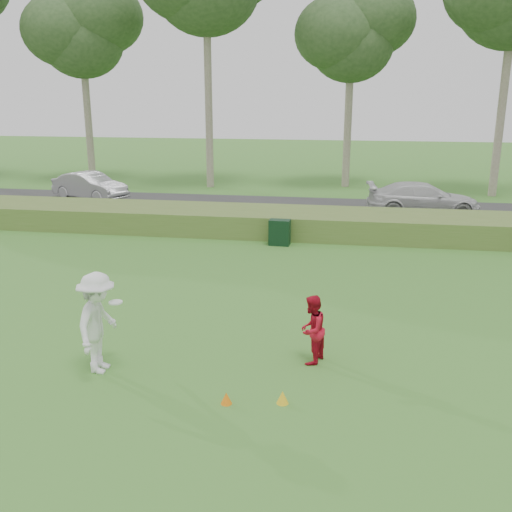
% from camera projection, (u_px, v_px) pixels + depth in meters
% --- Properties ---
extents(ground, '(120.00, 120.00, 0.00)m').
position_uv_depth(ground, '(223.00, 371.00, 11.53)').
color(ground, '#347527').
rests_on(ground, ground).
extents(reed_strip, '(80.00, 3.00, 0.90)m').
position_uv_depth(reed_strip, '(289.00, 222.00, 22.78)').
color(reed_strip, '#4E6E2C').
rests_on(reed_strip, ground).
extents(park_road, '(80.00, 6.00, 0.06)m').
position_uv_depth(park_road, '(301.00, 209.00, 27.64)').
color(park_road, '#2D2D2D').
rests_on(park_road, ground).
extents(tree_2, '(6.50, 6.50, 12.00)m').
position_uv_depth(tree_2, '(81.00, 32.00, 34.06)').
color(tree_2, gray).
rests_on(tree_2, ground).
extents(tree_4, '(6.24, 6.24, 11.50)m').
position_uv_depth(tree_4, '(352.00, 35.00, 32.07)').
color(tree_4, gray).
rests_on(tree_4, ground).
extents(player_white, '(0.92, 1.34, 2.07)m').
position_uv_depth(player_white, '(98.00, 323.00, 11.29)').
color(player_white, white).
rests_on(player_white, ground).
extents(player_red, '(0.76, 0.85, 1.46)m').
position_uv_depth(player_red, '(312.00, 330.00, 11.72)').
color(player_red, red).
rests_on(player_red, ground).
extents(cone_orange, '(0.20, 0.20, 0.22)m').
position_uv_depth(cone_orange, '(226.00, 398.00, 10.29)').
color(cone_orange, orange).
rests_on(cone_orange, ground).
extents(cone_yellow, '(0.22, 0.22, 0.24)m').
position_uv_depth(cone_yellow, '(283.00, 397.00, 10.30)').
color(cone_yellow, yellow).
rests_on(cone_yellow, ground).
extents(utility_cabinet, '(0.78, 0.51, 0.95)m').
position_uv_depth(utility_cabinet, '(280.00, 232.00, 21.01)').
color(utility_cabinet, black).
rests_on(utility_cabinet, ground).
extents(car_mid, '(4.49, 2.93, 1.40)m').
position_uv_depth(car_mid, '(90.00, 186.00, 29.76)').
color(car_mid, '#B5B4B9').
rests_on(car_mid, park_road).
extents(car_right, '(5.16, 2.40, 1.46)m').
position_uv_depth(car_right, '(423.00, 199.00, 25.93)').
color(car_right, silver).
rests_on(car_right, park_road).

